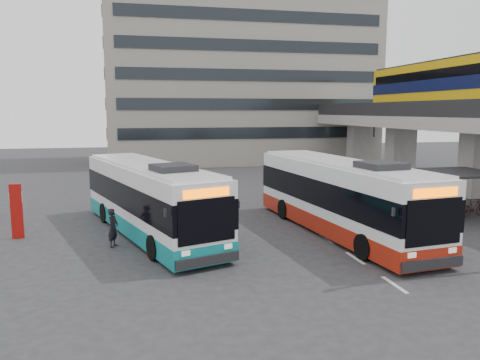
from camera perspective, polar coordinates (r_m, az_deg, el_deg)
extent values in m
plane|color=#28282B|center=(21.55, 4.28, -7.52)|extent=(120.00, 120.00, 0.00)
cube|color=gray|center=(36.26, 27.11, 1.78)|extent=(2.20, 1.60, 4.60)
cube|color=gray|center=(44.41, 18.95, 3.30)|extent=(2.20, 1.60, 4.60)
cube|color=gray|center=(51.40, 14.35, 4.13)|extent=(2.20, 1.60, 4.60)
cube|color=gray|center=(39.26, 23.68, 6.46)|extent=(8.00, 32.00, 0.90)
cube|color=black|center=(37.19, 19.03, 8.18)|extent=(0.35, 32.00, 1.10)
cube|color=gold|center=(38.23, 25.07, 10.18)|extent=(2.90, 20.00, 3.90)
cube|color=#090F36|center=(38.24, 25.09, 10.48)|extent=(2.98, 20.02, 0.90)
cube|color=black|center=(38.29, 25.17, 11.67)|extent=(2.96, 19.20, 0.70)
cube|color=black|center=(38.37, 25.26, 13.08)|extent=(2.70, 19.60, 0.25)
cylinder|color=#595B60|center=(26.89, 8.98, -1.77)|extent=(0.12, 0.12, 2.40)
cylinder|color=#595B60|center=(31.62, 25.43, -0.97)|extent=(0.12, 0.12, 2.40)
cylinder|color=#595B60|center=(23.63, 12.12, -3.26)|extent=(0.12, 0.12, 2.40)
cube|color=black|center=(27.25, 19.88, 0.69)|extent=(10.00, 4.00, 0.12)
imported|color=black|center=(25.71, 12.05, -4.02)|extent=(1.71, 0.60, 0.90)
imported|color=black|center=(26.89, 17.26, -3.57)|extent=(1.66, 0.47, 1.00)
imported|color=black|center=(28.30, 21.97, -3.32)|extent=(1.71, 0.60, 0.90)
imported|color=black|center=(29.86, 26.22, -2.89)|extent=(1.66, 0.47, 1.00)
cube|color=gray|center=(57.50, -0.16, 15.00)|extent=(30.00, 15.00, 25.00)
cube|color=beige|center=(17.26, 18.32, -12.02)|extent=(0.15, 1.60, 0.01)
cube|color=beige|center=(19.75, 13.86, -9.22)|extent=(0.15, 1.60, 0.01)
cube|color=beige|center=(22.37, 10.48, -7.03)|extent=(0.15, 1.60, 0.01)
cube|color=white|center=(23.20, 12.01, -1.59)|extent=(4.24, 13.06, 2.94)
cube|color=maroon|center=(23.47, 11.91, -4.87)|extent=(4.29, 13.11, 0.80)
cube|color=black|center=(23.17, 12.03, -1.26)|extent=(4.31, 13.09, 1.23)
cube|color=#FF6100|center=(17.92, 22.74, -1.43)|extent=(1.90, 0.31, 0.32)
cube|color=black|center=(20.31, 16.83, 1.69)|extent=(1.83, 1.89, 0.30)
cylinder|color=black|center=(19.47, 14.90, -7.90)|extent=(0.45, 1.10, 1.07)
cylinder|color=black|center=(27.14, 10.34, -3.14)|extent=(0.45, 1.10, 1.07)
cube|color=white|center=(22.86, -11.06, -1.85)|extent=(6.43, 12.65, 2.85)
cube|color=#0D777A|center=(23.13, -10.97, -5.08)|extent=(6.48, 12.70, 0.78)
cube|color=black|center=(22.84, -11.07, -1.53)|extent=(6.50, 12.69, 1.19)
cube|color=#FF6100|center=(17.02, -4.11, -1.59)|extent=(1.78, 0.66, 0.31)
cube|color=black|center=(19.74, -8.16, 1.47)|extent=(2.03, 2.08, 0.29)
cylinder|color=black|center=(19.11, -10.44, -8.10)|extent=(0.62, 1.08, 1.04)
cylinder|color=black|center=(26.75, -10.98, -3.36)|extent=(0.62, 1.08, 1.04)
imported|color=black|center=(21.27, -15.21, -5.63)|extent=(0.60, 0.73, 1.71)
cube|color=#9E0D09|center=(24.10, -25.57, -3.47)|extent=(0.53, 0.21, 2.58)
cube|color=white|center=(23.98, -25.68, -1.90)|extent=(0.56, 0.10, 0.52)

